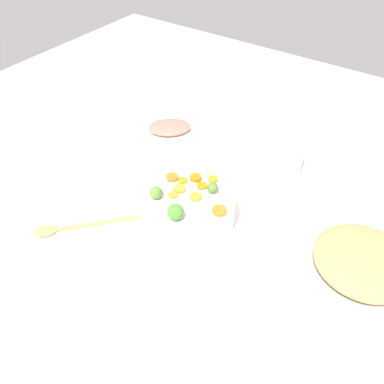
% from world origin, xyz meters
% --- Properties ---
extents(tabletop, '(2.40, 2.40, 0.02)m').
position_xyz_m(tabletop, '(0.00, 0.00, 0.01)').
color(tabletop, white).
rests_on(tabletop, ground).
extents(serving_bowl_carrots, '(0.24, 0.24, 0.10)m').
position_xyz_m(serving_bowl_carrots, '(0.00, -0.05, 0.07)').
color(serving_bowl_carrots, white).
rests_on(serving_bowl_carrots, tabletop).
extents(metal_pot, '(0.25, 0.25, 0.13)m').
position_xyz_m(metal_pot, '(0.00, -0.50, 0.08)').
color(metal_pot, '#B4BDB6').
rests_on(metal_pot, tabletop).
extents(stuffing_mound, '(0.21, 0.21, 0.04)m').
position_xyz_m(stuffing_mound, '(0.00, -0.50, 0.17)').
color(stuffing_mound, tan).
rests_on(stuffing_mound, metal_pot).
extents(carrot_slice_0, '(0.03, 0.03, 0.01)m').
position_xyz_m(carrot_slice_0, '(0.08, -0.07, 0.12)').
color(carrot_slice_0, orange).
rests_on(carrot_slice_0, serving_bowl_carrots).
extents(carrot_slice_1, '(0.04, 0.04, 0.01)m').
position_xyz_m(carrot_slice_1, '(0.00, -0.01, 0.12)').
color(carrot_slice_1, orange).
rests_on(carrot_slice_1, serving_bowl_carrots).
extents(carrot_slice_2, '(0.03, 0.03, 0.01)m').
position_xyz_m(carrot_slice_2, '(0.03, -0.00, 0.12)').
color(carrot_slice_2, orange).
rests_on(carrot_slice_2, serving_bowl_carrots).
extents(carrot_slice_3, '(0.04, 0.04, 0.01)m').
position_xyz_m(carrot_slice_3, '(0.06, -0.02, 0.12)').
color(carrot_slice_3, orange).
rests_on(carrot_slice_3, serving_bowl_carrots).
extents(carrot_slice_4, '(0.04, 0.04, 0.01)m').
position_xyz_m(carrot_slice_4, '(0.03, 0.03, 0.12)').
color(carrot_slice_4, orange).
rests_on(carrot_slice_4, serving_bowl_carrots).
extents(carrot_slice_5, '(0.04, 0.04, 0.01)m').
position_xyz_m(carrot_slice_5, '(-0.00, -0.07, 0.12)').
color(carrot_slice_5, orange).
rests_on(carrot_slice_5, serving_bowl_carrots).
extents(carrot_slice_6, '(0.03, 0.03, 0.01)m').
position_xyz_m(carrot_slice_6, '(0.05, -0.06, 0.12)').
color(carrot_slice_6, orange).
rests_on(carrot_slice_6, serving_bowl_carrots).
extents(carrot_slice_7, '(0.03, 0.03, 0.01)m').
position_xyz_m(carrot_slice_7, '(-0.03, -0.01, 0.12)').
color(carrot_slice_7, orange).
rests_on(carrot_slice_7, serving_bowl_carrots).
extents(carrot_slice_8, '(0.05, 0.05, 0.01)m').
position_xyz_m(carrot_slice_8, '(-0.01, -0.15, 0.12)').
color(carrot_slice_8, orange).
rests_on(carrot_slice_8, serving_bowl_carrots).
extents(brussels_sprout_0, '(0.03, 0.03, 0.03)m').
position_xyz_m(brussels_sprout_0, '(0.04, -0.09, 0.13)').
color(brussels_sprout_0, '#527735').
rests_on(brussels_sprout_0, serving_bowl_carrots).
extents(brussels_sprout_1, '(0.04, 0.04, 0.04)m').
position_xyz_m(brussels_sprout_1, '(-0.09, -0.07, 0.14)').
color(brussels_sprout_1, '#4A8732').
rests_on(brussels_sprout_1, serving_bowl_carrots).
extents(brussels_sprout_2, '(0.03, 0.03, 0.03)m').
position_xyz_m(brussels_sprout_2, '(-0.06, 0.02, 0.14)').
color(brussels_sprout_2, '#588431').
rests_on(brussels_sprout_2, serving_bowl_carrots).
extents(wooden_spoon, '(0.24, 0.22, 0.01)m').
position_xyz_m(wooden_spoon, '(-0.22, 0.21, 0.03)').
color(wooden_spoon, tan).
rests_on(wooden_spoon, tabletop).
extents(casserole_dish, '(0.20, 0.20, 0.12)m').
position_xyz_m(casserole_dish, '(0.34, -0.13, 0.08)').
color(casserole_dish, white).
rests_on(casserole_dish, tabletop).
extents(ham_plate, '(0.27, 0.27, 0.01)m').
position_xyz_m(ham_plate, '(0.32, 0.28, 0.03)').
color(ham_plate, white).
rests_on(ham_plate, tabletop).
extents(ham_slice_main, '(0.18, 0.19, 0.02)m').
position_xyz_m(ham_slice_main, '(0.32, 0.26, 0.04)').
color(ham_slice_main, '#D26B5D').
rests_on(ham_slice_main, ham_plate).
extents(dish_towel, '(0.20, 0.13, 0.01)m').
position_xyz_m(dish_towel, '(0.26, -0.37, 0.02)').
color(dish_towel, silver).
rests_on(dish_towel, tabletop).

